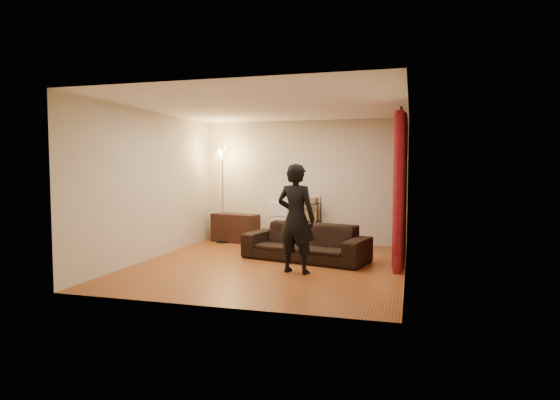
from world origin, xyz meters
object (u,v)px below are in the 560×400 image
(storage_boxes, at_px, (279,223))
(wire_shelf, at_px, (309,221))
(person, at_px, (296,218))
(sofa, at_px, (306,242))
(media_cabinet, at_px, (235,228))
(floor_lamp, at_px, (223,194))

(storage_boxes, relative_size, wire_shelf, 0.89)
(person, xyz_separation_m, storage_boxes, (-1.01, 2.59, -0.41))
(sofa, xyz_separation_m, storage_boxes, (-0.94, 1.56, 0.14))
(sofa, distance_m, person, 1.16)
(person, relative_size, media_cabinet, 1.61)
(wire_shelf, bearing_deg, person, -102.19)
(person, xyz_separation_m, floor_lamp, (-2.29, 2.50, 0.20))
(storage_boxes, bearing_deg, sofa, -58.89)
(person, bearing_deg, storage_boxes, -58.23)
(media_cabinet, distance_m, wire_shelf, 1.68)
(floor_lamp, bearing_deg, person, -47.48)
(sofa, bearing_deg, media_cabinet, 154.90)
(sofa, height_order, person, person)
(person, xyz_separation_m, media_cabinet, (-2.04, 2.61, -0.55))
(person, xyz_separation_m, wire_shelf, (-0.38, 2.68, -0.35))
(media_cabinet, relative_size, wire_shelf, 1.04)
(person, height_order, floor_lamp, floor_lamp)
(media_cabinet, bearing_deg, wire_shelf, 15.41)
(media_cabinet, xyz_separation_m, wire_shelf, (1.66, 0.07, 0.20))
(media_cabinet, distance_m, floor_lamp, 0.81)
(person, distance_m, storage_boxes, 2.81)
(sofa, relative_size, wire_shelf, 2.15)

